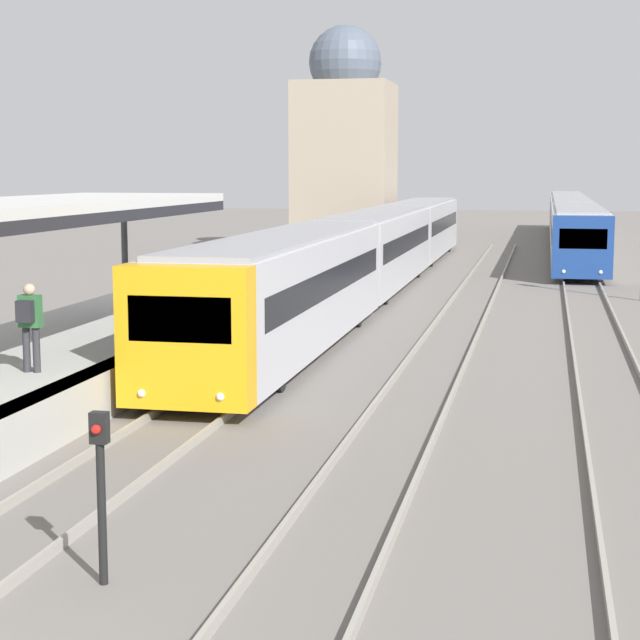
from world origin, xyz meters
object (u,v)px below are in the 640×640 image
object	(u,v)px
person_on_platform	(29,320)
train_near	(376,247)
train_far	(571,220)
signal_post_near	(101,479)

from	to	relation	value
person_on_platform	train_near	bearing A→B (deg)	83.29
person_on_platform	train_far	xyz separation A→B (m)	(10.81, 49.74, -0.30)
train_far	signal_post_near	distance (m)	57.20
train_far	person_on_platform	bearing A→B (deg)	-102.26
person_on_platform	train_far	world-z (taller)	train_far
train_near	train_far	bearing A→B (deg)	72.92
person_on_platform	signal_post_near	bearing A→B (deg)	-57.83
train_near	train_far	xyz separation A→B (m)	(8.03, 26.16, -0.05)
signal_post_near	train_far	bearing A→B (deg)	83.63
signal_post_near	person_on_platform	bearing A→B (deg)	122.17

